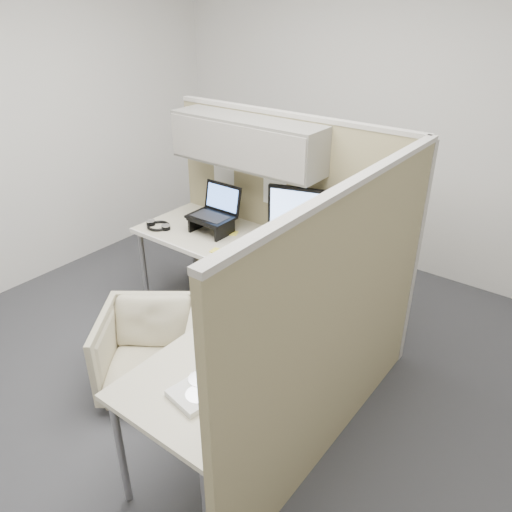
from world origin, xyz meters
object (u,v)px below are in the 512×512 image
Objects in this scene: desk at (247,287)px; keyboard at (284,268)px; office_chair at (150,347)px; monitor_left at (299,214)px.

keyboard is (0.10, 0.27, 0.05)m from desk.
monitor_left reaches higher than office_chair.
office_chair is 1.02m from keyboard.
monitor_left is (0.01, 0.56, 0.32)m from desk.
keyboard is at bearing 69.92° from desk.
desk is 5.01× the size of keyboard.
monitor_left reaches higher than keyboard.
monitor_left is 0.41m from keyboard.
office_chair is (-0.41, -0.50, -0.37)m from desk.
keyboard is (0.51, 0.77, 0.43)m from office_chair.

